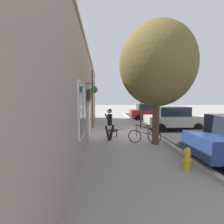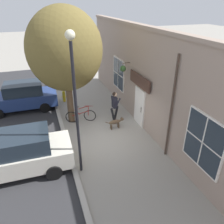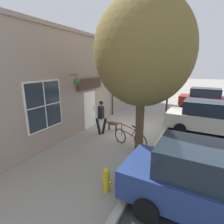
% 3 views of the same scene
% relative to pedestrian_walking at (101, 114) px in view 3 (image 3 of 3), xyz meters
% --- Properties ---
extents(ground_plane, '(90.00, 90.00, 0.00)m').
position_rel_pedestrian_walking_xyz_m(ground_plane, '(0.98, 1.45, -1.10)').
color(ground_plane, gray).
extents(storefront_facade, '(0.95, 18.00, 5.21)m').
position_rel_pedestrian_walking_xyz_m(storefront_facade, '(-1.36, 1.44, 1.50)').
color(storefront_facade, gray).
rests_on(storefront_facade, ground_plane).
extents(pedestrian_walking, '(0.57, 0.55, 1.80)m').
position_rel_pedestrian_walking_xyz_m(pedestrian_walking, '(0.00, 0.00, 0.00)').
color(pedestrian_walking, black).
rests_on(pedestrian_walking, ground_plane).
extents(dog_on_leash, '(1.12, 0.28, 0.61)m').
position_rel_pedestrian_walking_xyz_m(dog_on_leash, '(0.21, 0.79, -0.70)').
color(dog_on_leash, brown).
rests_on(dog_on_leash, ground_plane).
extents(street_tree_by_curb, '(3.80, 3.42, 6.14)m').
position_rel_pedestrian_walking_xyz_m(street_tree_by_curb, '(2.43, -0.84, 2.80)').
color(street_tree_by_curb, brown).
rests_on(street_tree_by_curb, ground_plane).
extents(leaning_bicycle, '(1.70, 0.46, 1.01)m').
position_rel_pedestrian_walking_xyz_m(leaning_bicycle, '(1.84, -0.57, -0.72)').
color(leaning_bicycle, black).
rests_on(leaning_bicycle, ground_plane).
extents(parked_car_nearest_curb, '(4.35, 2.04, 1.75)m').
position_rel_pedestrian_walking_xyz_m(parked_car_nearest_curb, '(4.95, -3.36, -0.22)').
color(parked_car_nearest_curb, navy).
rests_on(parked_car_nearest_curb, ground_plane).
extents(parked_car_mid_block, '(4.35, 2.04, 1.75)m').
position_rel_pedestrian_walking_xyz_m(parked_car_mid_block, '(5.02, 2.64, -0.22)').
color(parked_car_mid_block, beige).
rests_on(parked_car_mid_block, ground_plane).
extents(parked_car_far_end, '(4.35, 2.04, 1.75)m').
position_rel_pedestrian_walking_xyz_m(parked_car_far_end, '(5.01, 8.64, -0.22)').
color(parked_car_far_end, maroon).
rests_on(parked_car_far_end, ground_plane).
extents(street_lamp, '(0.32, 0.32, 5.50)m').
position_rel_pedestrian_walking_xyz_m(street_lamp, '(2.70, 3.40, 2.43)').
color(street_lamp, black).
rests_on(street_lamp, ground_plane).
extents(fire_hydrant, '(0.34, 0.20, 0.77)m').
position_rel_pedestrian_walking_xyz_m(fire_hydrant, '(2.34, -3.72, -0.70)').
color(fire_hydrant, gold).
rests_on(fire_hydrant, ground_plane).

